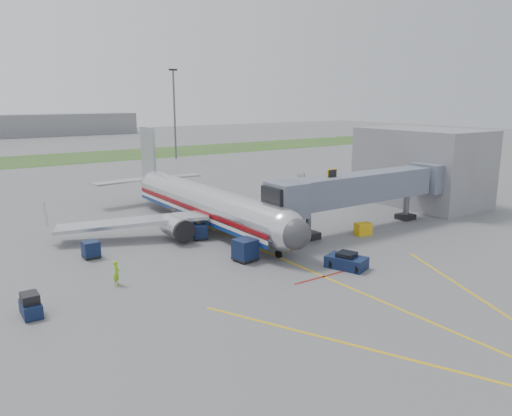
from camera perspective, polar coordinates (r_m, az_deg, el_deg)
ground at (r=43.51m, az=4.20°, el=-6.32°), size 400.00×400.00×0.00m
grass_strip at (r=125.53m, az=-22.54°, el=5.14°), size 300.00×25.00×0.01m
apron_markings at (r=38.39m, az=11.20°, el=-9.14°), size 21.52×50.00×0.01m
airliner at (r=55.09m, az=-5.72°, el=0.53°), size 32.10×35.67×10.25m
jet_bridge at (r=54.45m, az=11.57°, el=2.15°), size 25.30×4.00×6.90m
terminal at (r=70.52m, az=18.40°, el=4.52°), size 10.00×16.00×10.00m
light_mast_right at (r=118.56m, az=-9.30°, el=10.78°), size 2.00×0.44×20.40m
pushback_tug at (r=42.77m, az=10.30°, el=-6.03°), size 3.00×3.74×1.35m
baggage_tug at (r=36.41m, az=-24.36°, el=-10.14°), size 1.17×2.22×1.54m
baggage_cart_a at (r=43.75m, az=-1.26°, el=-4.81°), size 2.03×2.03×1.95m
baggage_cart_b at (r=46.95m, az=-18.35°, el=-4.52°), size 1.44×1.44×1.53m
baggage_cart_c at (r=50.69m, az=-6.43°, el=-2.73°), size 1.76×1.76×1.49m
belt_loader at (r=55.14m, az=-8.35°, el=-1.83°), size 1.81×4.13×1.96m
ground_power_cart at (r=53.16m, az=12.13°, el=-2.36°), size 1.80×1.39×1.29m
ramp_worker at (r=39.68m, az=-15.66°, el=-7.15°), size 0.80×0.85×1.96m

